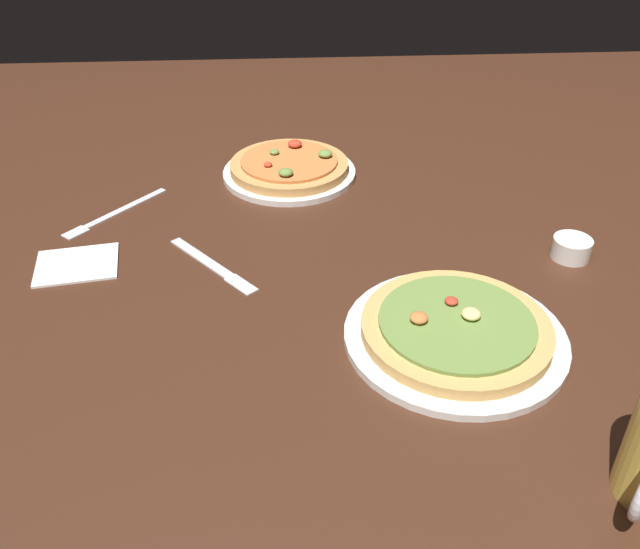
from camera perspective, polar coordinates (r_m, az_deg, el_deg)
The scene contains 7 objects.
ground_plane at distance 1.08m, azimuth 0.00°, elevation -1.54°, with size 2.40×2.40×0.03m, color #3D2114.
pizza_plate_near at distance 0.97m, azimuth 11.39°, elevation -4.74°, with size 0.31×0.31×0.05m.
pizza_plate_far at distance 1.40m, azimuth -2.60°, elevation 8.97°, with size 0.27×0.27×0.05m.
ramekin_sauce at distance 1.20m, azimuth 20.49°, elevation 2.10°, with size 0.06×0.06×0.04m, color silver.
napkin_folded at distance 1.18m, azimuth -19.89°, elevation 0.88°, with size 0.13×0.11×0.01m, color white.
fork_left at distance 1.32m, azimuth -16.99°, elevation 5.01°, with size 0.17×0.19×0.01m.
knife_right at distance 1.12m, azimuth -9.09°, elevation 0.85°, with size 0.15×0.18×0.01m.
Camera 1 is at (-0.06, -0.87, 0.62)m, focal length 37.84 mm.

